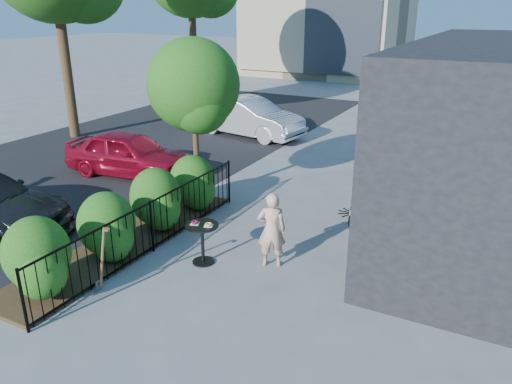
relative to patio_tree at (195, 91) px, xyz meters
The scene contains 11 objects.
ground 4.50m from the patio_tree, 50.96° to the right, with size 120.00×120.00×0.00m, color gray.
fence 3.61m from the patio_tree, 75.06° to the right, with size 0.05×6.05×1.10m.
planting_bed 3.88m from the patio_tree, 89.26° to the right, with size 1.30×6.00×0.08m, color #382616.
shrubs 3.37m from the patio_tree, 87.08° to the right, with size 1.10×5.60×1.24m.
patio_tree is the anchor object (origin of this frame).
street 5.51m from the patio_tree, behind, with size 9.00×30.00×0.01m, color black.
cafe_table 3.95m from the patio_tree, 54.92° to the right, with size 0.64×0.64×0.85m.
woman 4.27m from the patio_tree, 34.93° to the right, with size 0.54×0.35×1.48m, color #DDB08F.
shovel 5.00m from the patio_tree, 77.38° to the right, with size 0.44×0.17×1.31m.
car_red 3.68m from the patio_tree, 165.43° to the left, with size 1.52×3.77×1.29m, color #A70D27.
car_silver 7.03m from the patio_tree, 107.69° to the left, with size 1.50×4.31×1.42m, color #B7B7BC.
Camera 1 is at (4.52, -7.00, 4.69)m, focal length 35.00 mm.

